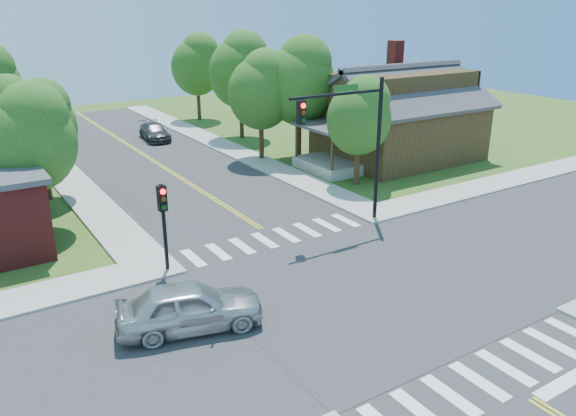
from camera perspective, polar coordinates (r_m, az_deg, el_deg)
ground at (r=22.05m, az=7.26°, el=-8.39°), size 100.00×100.00×0.00m
road_ns at (r=22.04m, az=7.26°, el=-8.35°), size 10.00×90.00×0.04m
road_ew at (r=22.04m, az=7.27°, el=-8.34°), size 90.00×10.00×0.04m
intersection_patch at (r=22.05m, az=7.26°, el=-8.39°), size 10.20×10.20×0.06m
sidewalk_ne at (r=43.04m, az=10.13°, el=5.73°), size 40.00×40.00×0.14m
crosswalk_north at (r=26.57m, az=-1.27°, el=-3.01°), size 8.85×2.00×0.01m
crosswalk_south at (r=18.48m, az=20.06°, el=-15.56°), size 8.85×2.00×0.01m
centerline at (r=22.03m, az=7.27°, el=-8.29°), size 0.30×90.00×0.01m
signal_mast_ne at (r=26.82m, az=6.56°, el=7.85°), size 5.30×0.42×7.20m
signal_pole_nw at (r=22.85m, az=-12.55°, el=-0.37°), size 0.34×0.42×3.80m
house_ne at (r=40.77m, az=11.17°, el=9.57°), size 13.05×8.80×7.11m
tree_e_a at (r=33.78m, az=7.40°, el=9.44°), size 3.91×3.71×6.64m
tree_e_b at (r=39.53m, az=1.31°, el=13.01°), size 5.06×4.81×8.61m
tree_e_c at (r=46.29m, az=-4.77°, el=13.99°), size 5.09×4.83×8.65m
tree_e_d at (r=54.62m, az=-9.17°, el=14.35°), size 4.78×4.54×8.12m
tree_w_a at (r=28.64m, az=-24.69°, el=6.72°), size 4.26×4.05×7.25m
tree_w_b at (r=35.81m, az=-26.69°, el=8.32°), size 4.03×3.82×6.84m
tree_house at (r=39.23m, az=-2.66°, el=12.09°), size 4.55×4.32×7.74m
tree_bldg at (r=33.54m, az=-23.91°, el=8.04°), size 4.01×3.81×6.82m
car_silver at (r=19.42m, az=-9.94°, el=-9.92°), size 4.44×5.89×1.67m
car_dgrey at (r=47.29m, az=-13.40°, el=7.49°), size 2.74×4.85×1.30m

